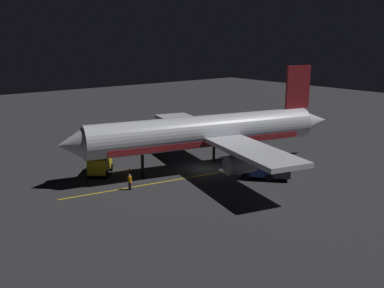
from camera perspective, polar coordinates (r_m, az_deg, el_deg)
name	(u,v)px	position (r m, az deg, el deg)	size (l,w,h in m)	color
ground_plane	(205,170)	(53.08, 1.69, -3.45)	(180.00, 180.00, 0.20)	#313134
apron_guide_stripe	(185,178)	(49.71, -0.89, -4.54)	(0.24, 28.76, 0.01)	gold
airliner	(209,132)	(52.14, 2.31, 1.54)	(30.77, 35.60, 12.28)	silver
baggage_truck	(101,163)	(52.54, -11.94, -2.51)	(5.91, 5.35, 2.16)	gold
catering_truck	(264,168)	(49.81, 9.48, -3.22)	(5.56, 5.05, 2.41)	navy
ground_crew_worker	(130,182)	(46.17, -8.25, -5.00)	(0.40, 0.40, 1.74)	black
traffic_cone_near_left	(131,182)	(48.07, -8.12, -5.02)	(0.50, 0.50, 0.55)	#EA590F
traffic_cone_near_right	(129,170)	(52.46, -8.30, -3.41)	(0.50, 0.50, 0.55)	#EA590F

